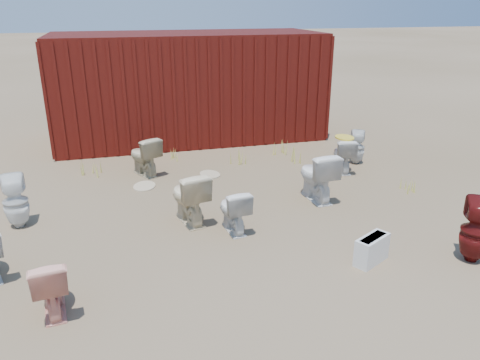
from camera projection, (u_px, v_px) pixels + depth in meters
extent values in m
plane|color=brown|center=(251.00, 231.00, 6.63)|extent=(100.00, 100.00, 0.00)
cube|color=#460D0B|center=(189.00, 86.00, 10.90)|extent=(6.00, 2.40, 2.40)
imported|color=#F5A38D|center=(50.00, 284.00, 4.79)|extent=(0.45, 0.68, 0.65)
imported|color=white|center=(233.00, 210.00, 6.53)|extent=(0.43, 0.66, 0.64)
imported|color=#5C100F|center=(476.00, 231.00, 5.73)|extent=(0.52, 0.52, 0.82)
imported|color=white|center=(317.00, 176.00, 7.55)|extent=(0.52, 0.84, 0.82)
imported|color=white|center=(16.00, 202.00, 6.63)|extent=(0.40, 0.41, 0.77)
imported|color=#BEB18B|center=(144.00, 156.00, 8.67)|extent=(0.69, 0.83, 0.74)
imported|color=beige|center=(189.00, 197.00, 6.78)|extent=(0.60, 0.85, 0.79)
imported|color=silver|center=(343.00, 155.00, 8.85)|extent=(0.50, 0.71, 0.66)
imported|color=silver|center=(357.00, 147.00, 9.29)|extent=(0.41, 0.41, 0.66)
ellipsoid|color=gold|center=(345.00, 137.00, 8.72)|extent=(0.33, 0.42, 0.02)
cube|color=silver|center=(372.00, 250.00, 5.77)|extent=(0.53, 0.42, 0.35)
ellipsoid|color=#C7B390|center=(144.00, 186.00, 8.20)|extent=(0.49, 0.58, 0.02)
ellipsoid|color=tan|center=(210.00, 174.00, 8.76)|extent=(0.46, 0.54, 0.02)
cone|color=#BEBA4C|center=(91.00, 168.00, 8.73)|extent=(0.36, 0.36, 0.28)
cone|color=#BEBA4C|center=(237.00, 156.00, 9.39)|extent=(0.32, 0.32, 0.27)
cone|color=#BEBA4C|center=(298.00, 154.00, 9.45)|extent=(0.36, 0.36, 0.31)
cone|color=#BEBA4C|center=(175.00, 154.00, 9.60)|extent=(0.30, 0.30, 0.22)
cone|color=#BEBA4C|center=(279.00, 148.00, 9.93)|extent=(0.34, 0.34, 0.27)
cone|color=#BEBA4C|center=(406.00, 185.00, 7.99)|extent=(0.28, 0.28, 0.22)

